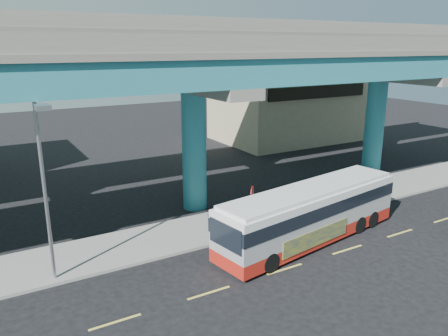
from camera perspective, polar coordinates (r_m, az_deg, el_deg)
ground at (r=21.19m, az=7.43°, el=-12.64°), size 120.00×120.00×0.00m
sidewalk at (r=25.27m, az=-0.21°, el=-7.44°), size 70.00×4.00×0.15m
lane_markings at (r=20.98m, az=7.94°, el=-12.95°), size 58.00×0.12×0.01m
viaduct at (r=26.43m, az=-4.25°, el=13.79°), size 52.00×12.40×11.70m
building_beige at (r=48.30m, az=8.03°, el=7.86°), size 14.00×10.23×7.00m
transit_bus at (r=23.39m, az=11.25°, el=-5.61°), size 11.80×4.27×2.97m
street_lamp at (r=18.78m, az=-22.48°, el=0.13°), size 0.50×2.61×8.05m
stop_sign at (r=24.10m, az=3.68°, el=-3.90°), size 0.56×0.54×2.49m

